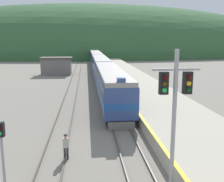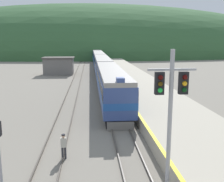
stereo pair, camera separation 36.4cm
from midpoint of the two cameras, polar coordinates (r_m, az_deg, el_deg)
The scene contains 13 objects.
track_main at distance 77.85m, azimuth -3.70°, elevation 5.72°, with size 1.52×180.00×0.16m.
track_siding at distance 77.84m, azimuth -7.35°, elevation 5.65°, with size 1.52×180.00×0.16m.
platform at distance 58.37m, azimuth 1.94°, elevation 4.37°, with size 6.92×140.00×1.02m.
distant_hills at distance 142.27m, azimuth -4.62°, elevation 8.10°, with size 231.25×104.06×50.26m.
station_shed at distance 57.50m, azimuth -12.15°, elevation 5.39°, with size 6.59×4.60×3.70m.
express_train_lead_car at distance 30.67m, azimuth -0.68°, elevation 1.42°, with size 2.88×20.26×4.35m.
carriage_second at distance 51.92m, azimuth -2.74°, elevation 5.37°, with size 2.87×20.46×3.99m.
carriage_third at distance 73.17m, azimuth -3.60°, elevation 7.02°, with size 2.87×20.46×3.99m.
carriage_fourth at distance 94.46m, azimuth -4.08°, elevation 7.93°, with size 2.87×20.46×3.99m.
carriage_fifth at distance 115.77m, azimuth -4.38°, elevation 8.50°, with size 2.87×20.46×3.99m.
signal_mast_main at distance 12.24m, azimuth 12.69°, elevation -2.44°, with size 2.20×0.42×6.94m.
signal_post_siding at distance 13.87m, azimuth -23.70°, elevation -10.01°, with size 0.36×0.42×3.56m.
track_worker at distance 16.82m, azimuth -10.64°, elevation -11.55°, with size 0.38×0.26×1.62m.
Camera 1 is at (-2.78, -7.45, 7.34)m, focal length 42.00 mm.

